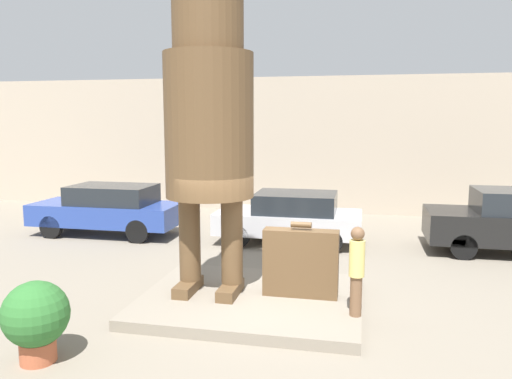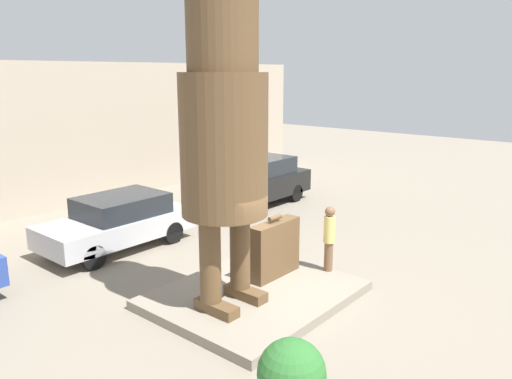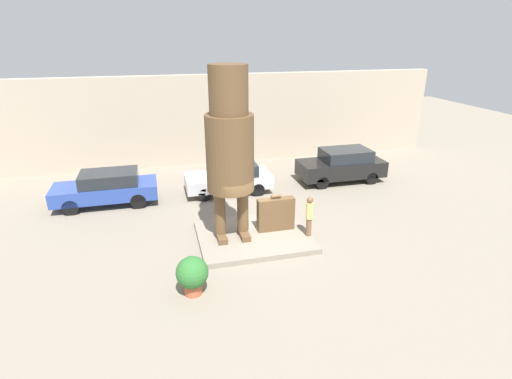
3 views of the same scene
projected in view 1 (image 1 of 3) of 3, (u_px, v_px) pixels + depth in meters
name	position (u px, v px, depth m)	size (l,w,h in m)	color
ground_plane	(252.00, 305.00, 9.62)	(60.00, 60.00, 0.00)	gray
pedestal	(252.00, 300.00, 9.61)	(4.16, 3.40, 0.20)	gray
building_backdrop	(310.00, 145.00, 19.14)	(28.00, 0.60, 5.14)	tan
statue_figure	(209.00, 105.00, 9.31)	(1.67, 1.67, 6.19)	brown
giant_suitcase	(301.00, 263.00, 9.49)	(1.42, 0.37, 1.44)	brown
tourist	(357.00, 267.00, 8.48)	(0.27, 0.27, 1.56)	brown
parked_car_blue	(108.00, 208.00, 15.35)	(4.52, 1.76, 1.55)	#284293
parked_car_silver	(291.00, 217.00, 14.33)	(4.12, 1.87, 1.47)	#B7B7BC
planter_pot	(36.00, 317.00, 7.29)	(0.97, 0.97, 1.22)	#AD5638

